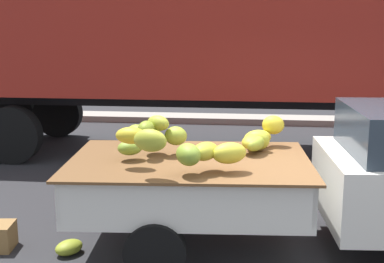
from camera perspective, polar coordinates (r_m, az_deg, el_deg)
The scene contains 5 objects.
ground at distance 6.33m, azimuth 11.81°, elevation -13.23°, with size 220.00×220.00×0.00m, color #28282B.
curb_strip at distance 14.19m, azimuth 8.72°, elevation 1.21°, with size 80.00×0.80×0.16m, color gray.
pickup_truck at distance 6.40m, azimuth 16.86°, elevation -4.71°, with size 4.92×2.14×1.70m.
semi_trailer at distance 10.62m, azimuth 1.64°, elevation 11.19°, with size 12.01×2.71×3.95m.
fallen_banana_bunch_near_tailgate at distance 6.49m, azimuth -12.87°, elevation -11.85°, with size 0.34×0.25×0.17m, color olive.
Camera 1 is at (-0.65, -5.71, 2.65)m, focal length 50.45 mm.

